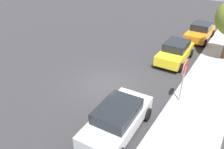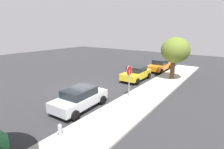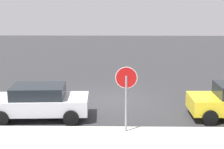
# 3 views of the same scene
# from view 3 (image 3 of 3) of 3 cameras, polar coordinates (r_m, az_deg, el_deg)

# --- Properties ---
(ground_plane) EXTENTS (60.00, 60.00, 0.00)m
(ground_plane) POSITION_cam_3_polar(r_m,az_deg,el_deg) (17.35, -0.08, -4.27)
(ground_plane) COLOR #2D2D30
(sidewalk_curb) EXTENTS (32.00, 2.95, 0.14)m
(sidewalk_curb) POSITION_cam_3_polar(r_m,az_deg,el_deg) (12.21, -0.55, -11.44)
(sidewalk_curb) COLOR #B2ADA3
(sidewalk_curb) RESTS_ON ground_plane
(stop_sign) EXTENTS (0.81, 0.08, 2.61)m
(stop_sign) POSITION_cam_3_polar(r_m,az_deg,el_deg) (12.59, 2.38, -2.31)
(stop_sign) COLOR gray
(stop_sign) RESTS_ON ground_plane
(parked_car_silver) EXTENTS (4.20, 2.15, 1.45)m
(parked_car_silver) POSITION_cam_3_polar(r_m,az_deg,el_deg) (14.91, -12.00, -4.39)
(parked_car_silver) COLOR silver
(parked_car_silver) RESTS_ON ground_plane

